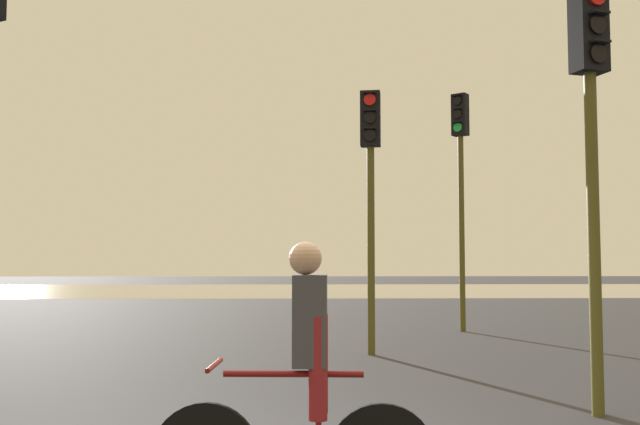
{
  "coord_description": "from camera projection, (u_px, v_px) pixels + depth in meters",
  "views": [
    {
      "loc": [
        0.2,
        -5.36,
        1.51
      ],
      "look_at": [
        0.5,
        5.0,
        2.2
      ],
      "focal_mm": 40.0,
      "sensor_mm": 36.0,
      "label": 1
    }
  ],
  "objects": [
    {
      "name": "traffic_light_center",
      "position": [
        371.0,
        170.0,
        11.52
      ],
      "size": [
        0.36,
        0.37,
        4.25
      ],
      "rotation": [
        0.0,
        0.0,
        2.97
      ],
      "color": "#4C4719",
      "rests_on": "ground"
    },
    {
      "name": "traffic_light_far_right",
      "position": [
        461.0,
        167.0,
        15.22
      ],
      "size": [
        0.4,
        0.42,
        5.07
      ],
      "rotation": [
        0.0,
        0.0,
        2.5
      ],
      "color": "#4C4719",
      "rests_on": "ground"
    },
    {
      "name": "water_strip",
      "position": [
        295.0,
        290.0,
        35.68
      ],
      "size": [
        80.0,
        16.0,
        0.01
      ],
      "primitive_type": "cube",
      "color": "#9E937F",
      "rests_on": "ground"
    },
    {
      "name": "cyclist",
      "position": [
        304.0,
        376.0,
        4.25
      ],
      "size": [
        1.71,
        0.46,
        1.62
      ],
      "rotation": [
        0.0,
        0.0,
        1.51
      ],
      "color": "black",
      "rests_on": "ground"
    },
    {
      "name": "traffic_light_near_right",
      "position": [
        591.0,
        112.0,
        7.07
      ],
      "size": [
        0.37,
        0.39,
        4.27
      ],
      "rotation": [
        0.0,
        0.0,
        3.42
      ],
      "color": "#4C4719",
      "rests_on": "ground"
    }
  ]
}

